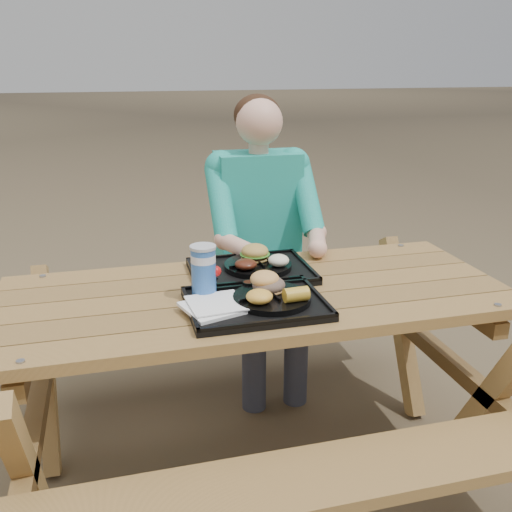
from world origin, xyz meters
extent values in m
plane|color=#999999|center=(0.00, 0.00, 0.00)|extent=(60.00, 60.00, 0.00)
cube|color=black|center=(-0.04, -0.14, 0.76)|extent=(0.45, 0.35, 0.02)
cube|color=black|center=(0.02, 0.16, 0.76)|extent=(0.45, 0.35, 0.02)
cylinder|color=black|center=(0.02, -0.15, 0.78)|extent=(0.26, 0.26, 0.02)
cylinder|color=black|center=(0.05, 0.17, 0.78)|extent=(0.26, 0.26, 0.02)
cube|color=white|center=(-0.18, -0.17, 0.78)|extent=(0.22, 0.22, 0.02)
cylinder|color=#164FA7|center=(-0.19, -0.04, 0.85)|extent=(0.08, 0.08, 0.17)
cylinder|color=black|center=(-0.03, -0.03, 0.78)|extent=(0.05, 0.05, 0.03)
cylinder|color=yellow|center=(0.01, -0.03, 0.79)|extent=(0.05, 0.05, 0.03)
ellipsoid|color=yellow|center=(-0.04, -0.20, 0.81)|extent=(0.09, 0.09, 0.04)
cube|color=black|center=(-0.16, 0.17, 0.77)|extent=(0.08, 0.17, 0.01)
ellipsoid|color=#4E1D0F|center=(-0.01, 0.12, 0.81)|extent=(0.08, 0.08, 0.04)
ellipsoid|color=white|center=(0.12, 0.12, 0.81)|extent=(0.08, 0.08, 0.04)
camera|label=1|loc=(-0.48, -1.82, 1.53)|focal=40.00mm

